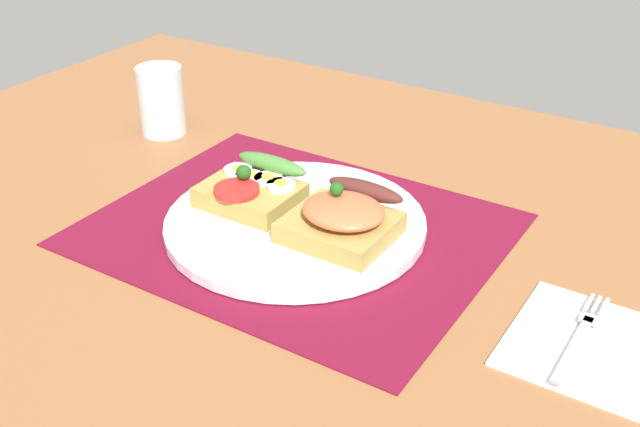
# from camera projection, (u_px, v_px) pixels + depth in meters

# --- Properties ---
(ground_plane) EXTENTS (1.20, 0.90, 0.03)m
(ground_plane) POSITION_uv_depth(u_px,v_px,m) (296.00, 243.00, 0.81)
(ground_plane) COLOR #935D37
(placemat) EXTENTS (0.41, 0.33, 0.00)m
(placemat) POSITION_uv_depth(u_px,v_px,m) (296.00, 229.00, 0.80)
(placemat) COLOR maroon
(placemat) RESTS_ON ground_plane
(plate) EXTENTS (0.27, 0.27, 0.01)m
(plate) POSITION_uv_depth(u_px,v_px,m) (295.00, 223.00, 0.80)
(plate) COLOR white
(plate) RESTS_ON placemat
(sandwich_egg_tomato) EXTENTS (0.10, 0.09, 0.04)m
(sandwich_egg_tomato) POSITION_uv_depth(u_px,v_px,m) (252.00, 189.00, 0.82)
(sandwich_egg_tomato) COLOR #A48E45
(sandwich_egg_tomato) RESTS_ON plate
(sandwich_salmon) EXTENTS (0.10, 0.11, 0.06)m
(sandwich_salmon) POSITION_uv_depth(u_px,v_px,m) (344.00, 218.00, 0.76)
(sandwich_salmon) COLOR #A68E47
(sandwich_salmon) RESTS_ON plate
(napkin) EXTENTS (0.13, 0.13, 0.01)m
(napkin) POSITION_uv_depth(u_px,v_px,m) (589.00, 344.00, 0.64)
(napkin) COLOR white
(napkin) RESTS_ON ground_plane
(fork) EXTENTS (0.02, 0.13, 0.00)m
(fork) POSITION_uv_depth(u_px,v_px,m) (581.00, 334.00, 0.64)
(fork) COLOR #B7B7BC
(fork) RESTS_ON napkin
(drinking_glass) EXTENTS (0.06, 0.06, 0.09)m
(drinking_glass) POSITION_uv_depth(u_px,v_px,m) (161.00, 101.00, 1.00)
(drinking_glass) COLOR silver
(drinking_glass) RESTS_ON ground_plane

